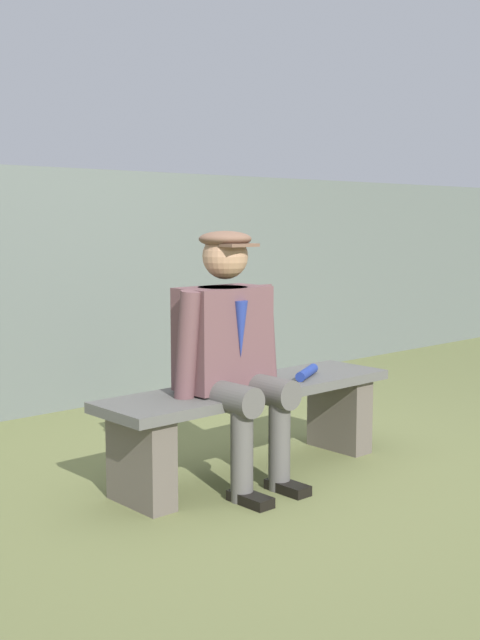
% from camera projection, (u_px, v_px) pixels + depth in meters
% --- Properties ---
extents(ground_plane, '(30.00, 30.00, 0.00)m').
position_uv_depth(ground_plane, '(251.00, 473.00, 4.34)').
color(ground_plane, olive).
extents(bench, '(1.75, 0.45, 0.48)m').
position_uv_depth(bench, '(251.00, 414.00, 4.30)').
color(bench, '#575652').
rests_on(bench, ground).
extents(seated_man, '(0.63, 0.60, 1.29)m').
position_uv_depth(seated_man, '(231.00, 345.00, 4.07)').
color(seated_man, brown).
rests_on(seated_man, ground).
extents(rolled_magazine, '(0.28, 0.18, 0.05)m').
position_uv_depth(rolled_magazine, '(307.00, 373.00, 4.47)').
color(rolled_magazine, navy).
rests_on(rolled_magazine, bench).
extents(stadium_wall, '(12.00, 0.24, 1.71)m').
position_uv_depth(stadium_wall, '(53.00, 290.00, 5.76)').
color(stadium_wall, '#5B635E').
rests_on(stadium_wall, ground).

